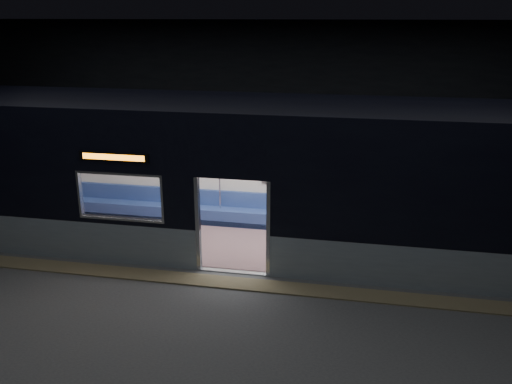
% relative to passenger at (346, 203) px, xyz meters
% --- Properties ---
extents(station_floor, '(24.00, 14.00, 0.01)m').
position_rel_passenger_xyz_m(station_floor, '(-2.20, -3.55, -0.82)').
color(station_floor, '#47494C').
rests_on(station_floor, ground).
extents(station_envelope, '(24.00, 14.00, 5.00)m').
position_rel_passenger_xyz_m(station_envelope, '(-2.20, -3.55, 2.85)').
color(station_envelope, black).
rests_on(station_envelope, station_floor).
extents(tactile_strip, '(22.80, 0.50, 0.03)m').
position_rel_passenger_xyz_m(tactile_strip, '(-2.20, -3.00, -0.80)').
color(tactile_strip, '#8C7F59').
rests_on(tactile_strip, station_floor).
extents(metro_car, '(18.00, 3.04, 3.35)m').
position_rel_passenger_xyz_m(metro_car, '(-2.20, -1.00, 1.03)').
color(metro_car, '#94A4B1').
rests_on(metro_car, station_floor).
extents(passenger, '(0.45, 0.74, 1.41)m').
position_rel_passenger_xyz_m(passenger, '(0.00, 0.00, 0.00)').
color(passenger, black).
rests_on(passenger, metro_car).
extents(handbag, '(0.39, 0.37, 0.16)m').
position_rel_passenger_xyz_m(handbag, '(-0.01, -0.24, -0.12)').
color(handbag, black).
rests_on(handbag, passenger).
extents(transit_map, '(0.99, 0.03, 0.65)m').
position_rel_passenger_xyz_m(transit_map, '(-1.57, 0.31, 0.66)').
color(transit_map, white).
rests_on(transit_map, metro_car).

